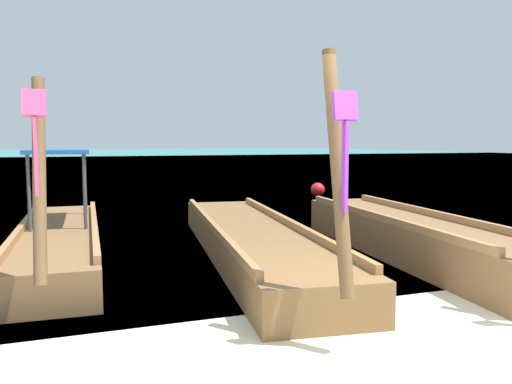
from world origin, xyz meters
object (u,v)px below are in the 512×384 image
at_px(longtail_boat_violet_ribbon, 252,241).
at_px(mooring_buoy_near, 318,190).
at_px(longtail_boat_pink_ribbon, 59,239).
at_px(longtail_boat_orange_ribbon, 410,237).

height_order(longtail_boat_violet_ribbon, mooring_buoy_near, longtail_boat_violet_ribbon).
bearing_deg(mooring_buoy_near, longtail_boat_pink_ribbon, -139.58).
relative_size(longtail_boat_violet_ribbon, mooring_buoy_near, 16.07).
bearing_deg(mooring_buoy_near, longtail_boat_orange_ribbon, -107.94).
distance_m(longtail_boat_pink_ribbon, longtail_boat_violet_ribbon, 2.85).
height_order(longtail_boat_pink_ribbon, longtail_boat_orange_ribbon, longtail_boat_orange_ribbon).
height_order(longtail_boat_pink_ribbon, mooring_buoy_near, longtail_boat_pink_ribbon).
height_order(longtail_boat_violet_ribbon, longtail_boat_orange_ribbon, longtail_boat_violet_ribbon).
bearing_deg(longtail_boat_violet_ribbon, mooring_buoy_near, 56.41).
xyz_separation_m(longtail_boat_pink_ribbon, longtail_boat_violet_ribbon, (2.71, -0.89, -0.05)).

